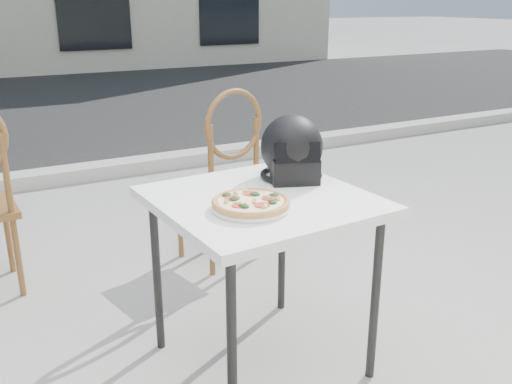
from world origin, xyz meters
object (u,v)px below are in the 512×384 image
pizza (251,202)px  plate (251,207)px  helmet (292,151)px  cafe_table_main (262,213)px  cafe_chair_main (224,168)px

pizza → plate: bearing=-129.5°
helmet → pizza: bearing=-122.0°
cafe_table_main → cafe_chair_main: bearing=73.3°
plate → pizza: (0.00, 0.00, 0.02)m
plate → helmet: helmet is taller
plate → pizza: pizza is taller
helmet → cafe_table_main: bearing=-126.5°
plate → cafe_chair_main: bearing=69.8°
cafe_table_main → plate: bearing=-134.2°
pizza → cafe_chair_main: bearing=69.8°
plate → cafe_table_main: bearing=45.8°
cafe_table_main → pizza: (-0.11, -0.12, 0.10)m
cafe_table_main → pizza: size_ratio=2.21×
pizza → helmet: helmet is taller
cafe_table_main → pizza: 0.19m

